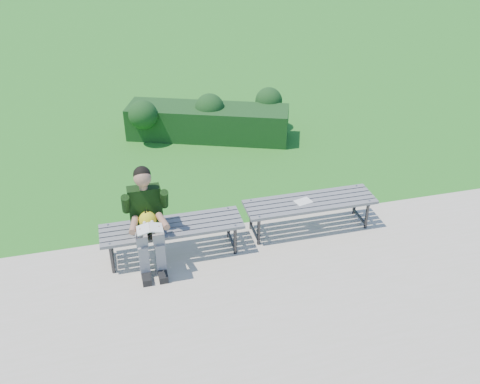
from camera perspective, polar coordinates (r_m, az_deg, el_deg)
The scene contains 7 objects.
ground at distance 7.56m, azimuth -1.95°, elevation -3.78°, with size 80.00×80.00×0.00m.
walkway at distance 6.23m, azimuth 1.70°, elevation -12.62°, with size 30.00×3.50×0.02m.
hedge at distance 10.04m, azimuth -3.47°, elevation 7.80°, with size 3.06×1.77×0.84m.
bench_left at distance 6.85m, azimuth -7.27°, elevation -3.92°, with size 1.80×0.50×0.46m.
bench_right at distance 7.35m, azimuth 7.47°, elevation -1.29°, with size 1.80×0.50×0.46m.
seated_boy at distance 6.59m, azimuth -9.90°, elevation -2.58°, with size 0.56×0.76×1.31m.
paper_sheet at distance 7.29m, azimuth 6.77°, elevation -1.01°, with size 0.25×0.21×0.01m.
Camera 1 is at (-1.30, -6.08, 4.31)m, focal length 40.00 mm.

